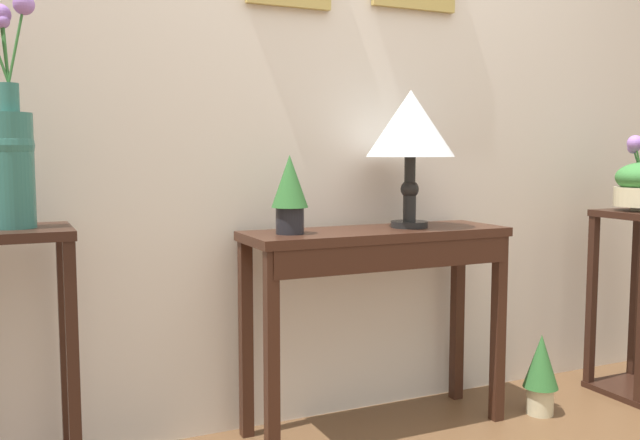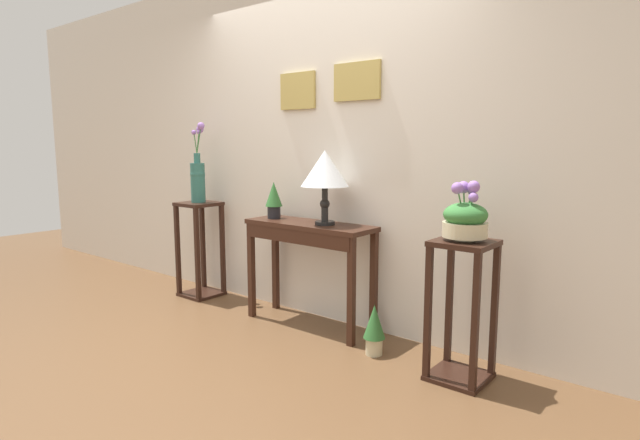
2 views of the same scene
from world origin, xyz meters
name	(u,v)px [view 2 (image 2 of 2)]	position (x,y,z in m)	size (l,w,h in m)	color
ground_plane	(196,370)	(0.00, 0.00, 0.00)	(12.00, 12.00, 0.01)	brown
back_wall_with_art	(328,140)	(0.00, 1.30, 1.40)	(9.00, 0.13, 2.80)	beige
console_table	(308,242)	(0.03, 1.02, 0.65)	(1.04, 0.34, 0.79)	#381E14
table_lamp	(325,170)	(0.18, 1.04, 1.19)	(0.35, 0.35, 0.53)	black
potted_plant_on_console	(274,198)	(-0.33, 1.04, 0.95)	(0.13, 0.13, 0.29)	black
pedestal_stand_left	(200,249)	(-1.24, 1.02, 0.43)	(0.33, 0.33, 0.86)	black
flower_vase_tall_left	(198,175)	(-1.24, 1.02, 1.10)	(0.16, 0.15, 0.70)	#2D665B
pedestal_stand_right	(461,311)	(1.30, 0.90, 0.42)	(0.33, 0.33, 0.83)	black
planter_bowl_wide_right	(465,218)	(1.30, 0.90, 0.96)	(0.25, 0.25, 0.34)	beige
potted_plant_floor	(374,327)	(0.72, 0.88, 0.19)	(0.14, 0.14, 0.34)	beige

